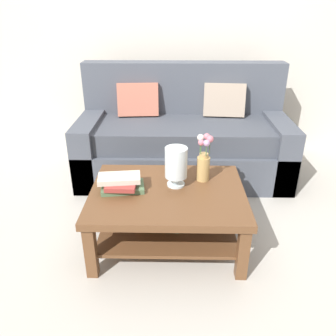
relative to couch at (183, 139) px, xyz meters
name	(u,v)px	position (x,y,z in m)	size (l,w,h in m)	color
ground_plane	(175,221)	(-0.07, -0.90, -0.36)	(10.00, 10.00, 0.00)	#B7B2A8
back_wall	(176,27)	(-0.07, 0.75, 0.99)	(6.40, 0.12, 2.70)	beige
couch	(183,139)	(0.00, 0.00, 0.00)	(2.01, 0.90, 1.06)	#474C56
coffee_table	(167,205)	(-0.13, -1.15, -0.05)	(1.05, 0.81, 0.43)	brown
book_stack_main	(121,183)	(-0.45, -1.14, 0.11)	(0.33, 0.22, 0.10)	#51704C
glass_hurricane_vase	(175,164)	(-0.08, -1.07, 0.23)	(0.16, 0.16, 0.28)	silver
flower_pitcher	(204,161)	(0.12, -0.98, 0.21)	(0.11, 0.11, 0.35)	tan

